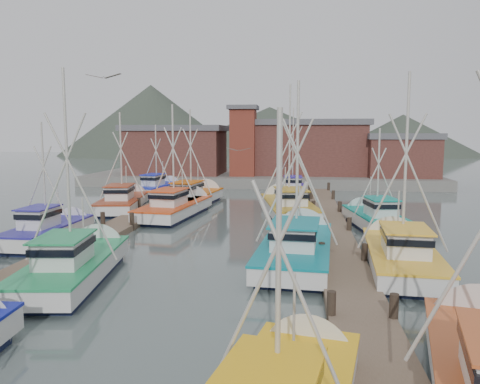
# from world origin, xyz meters

# --- Properties ---
(ground) EXTENTS (260.00, 260.00, 0.00)m
(ground) POSITION_xyz_m (0.00, 0.00, 0.00)
(ground) COLOR #4E5E5B
(ground) RESTS_ON ground
(dock_left) EXTENTS (2.30, 46.00, 1.50)m
(dock_left) POSITION_xyz_m (-7.00, 4.04, 0.21)
(dock_left) COLOR brown
(dock_left) RESTS_ON ground
(dock_right) EXTENTS (2.30, 46.00, 1.50)m
(dock_right) POSITION_xyz_m (7.00, 4.04, 0.21)
(dock_right) COLOR brown
(dock_right) RESTS_ON ground
(quay) EXTENTS (44.00, 16.00, 1.20)m
(quay) POSITION_xyz_m (0.00, 37.00, 0.60)
(quay) COLOR gray
(quay) RESTS_ON ground
(shed_left) EXTENTS (12.72, 8.48, 6.20)m
(shed_left) POSITION_xyz_m (-11.00, 35.00, 4.34)
(shed_left) COLOR brown
(shed_left) RESTS_ON quay
(shed_center) EXTENTS (14.84, 9.54, 6.90)m
(shed_center) POSITION_xyz_m (6.00, 37.00, 4.69)
(shed_center) COLOR brown
(shed_center) RESTS_ON quay
(shed_right) EXTENTS (8.48, 6.36, 5.20)m
(shed_right) POSITION_xyz_m (17.00, 34.00, 3.84)
(shed_right) COLOR brown
(shed_right) RESTS_ON quay
(lookout_tower) EXTENTS (3.60, 3.60, 8.50)m
(lookout_tower) POSITION_xyz_m (-2.00, 33.00, 5.55)
(lookout_tower) COLOR maroon
(lookout_tower) RESTS_ON quay
(distant_hills) EXTENTS (175.00, 140.00, 42.00)m
(distant_hills) POSITION_xyz_m (-12.76, 122.59, 0.00)
(distant_hills) COLOR #3C4439
(distant_hills) RESTS_ON ground
(boat_4) EXTENTS (3.91, 9.25, 9.76)m
(boat_4) POSITION_xyz_m (-4.71, -5.22, 0.68)
(boat_4) COLOR #101838
(boat_4) RESTS_ON ground
(boat_5) EXTENTS (4.00, 10.53, 9.79)m
(boat_5) POSITION_xyz_m (4.84, -0.82, 0.68)
(boat_5) COLOR #101838
(boat_5) RESTS_ON ground
(boat_6) EXTENTS (3.10, 7.77, 7.57)m
(boat_6) POSITION_xyz_m (-9.60, 1.45, 0.68)
(boat_6) COLOR #101838
(boat_6) RESTS_ON ground
(boat_7) EXTENTS (4.01, 9.51, 9.89)m
(boat_7) POSITION_xyz_m (9.67, -1.64, 0.69)
(boat_7) COLOR #101838
(boat_7) RESTS_ON ground
(boat_8) EXTENTS (4.13, 10.18, 9.42)m
(boat_8) POSITION_xyz_m (-4.45, 10.87, 0.68)
(boat_8) COLOR #101838
(boat_8) RESTS_ON ground
(boat_9) EXTENTS (5.05, 10.86, 11.02)m
(boat_9) POSITION_xyz_m (3.97, 12.54, 0.69)
(boat_9) COLOR #101838
(boat_9) RESTS_ON ground
(boat_10) EXTENTS (4.33, 9.74, 8.89)m
(boat_10) POSITION_xyz_m (-9.70, 13.26, 0.68)
(boat_10) COLOR #101838
(boat_10) RESTS_ON ground
(boat_11) EXTENTS (3.79, 8.53, 7.37)m
(boat_11) POSITION_xyz_m (9.89, 7.77, 0.68)
(boat_11) COLOR #101838
(boat_11) RESTS_ON ground
(boat_12) EXTENTS (4.23, 10.27, 9.36)m
(boat_12) POSITION_xyz_m (-4.46, 16.64, 0.68)
(boat_12) COLOR #101838
(boat_12) RESTS_ON ground
(boat_13) EXTENTS (3.72, 8.30, 9.47)m
(boat_13) POSITION_xyz_m (4.21, 22.63, 0.68)
(boat_13) COLOR #101838
(boat_13) RESTS_ON ground
(boat_14) EXTENTS (3.69, 8.56, 7.92)m
(boat_14) POSITION_xyz_m (-9.67, 23.18, 0.68)
(boat_14) COLOR #101838
(boat_14) RESTS_ON ground
(gull_near) EXTENTS (1.55, 0.64, 0.24)m
(gull_near) POSITION_xyz_m (-3.23, -5.19, 8.69)
(gull_near) COLOR slate
(gull_near) RESTS_ON ground
(gull_far) EXTENTS (1.55, 0.65, 0.24)m
(gull_far) POSITION_xyz_m (1.21, 4.07, 5.38)
(gull_far) COLOR slate
(gull_far) RESTS_ON ground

